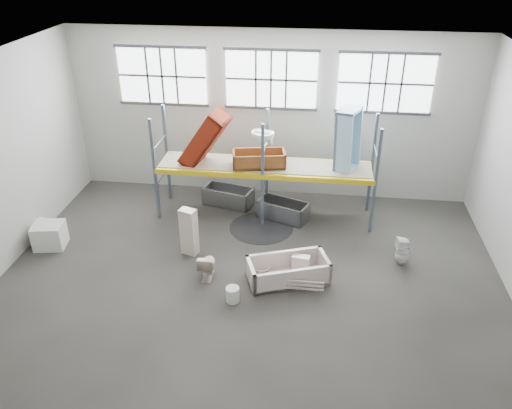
% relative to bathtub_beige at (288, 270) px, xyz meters
% --- Properties ---
extents(floor, '(12.00, 10.00, 0.10)m').
position_rel_bathtub_beige_xyz_m(floor, '(-0.90, -0.41, -0.33)').
color(floor, '#4A4540').
rests_on(floor, ground).
extents(ceiling, '(12.00, 10.00, 0.10)m').
position_rel_bathtub_beige_xyz_m(ceiling, '(-0.90, -0.41, 4.77)').
color(ceiling, silver).
rests_on(ceiling, ground).
extents(wall_back, '(12.00, 0.10, 5.00)m').
position_rel_bathtub_beige_xyz_m(wall_back, '(-0.90, 4.64, 2.22)').
color(wall_back, '#B0AEA4').
rests_on(wall_back, ground).
extents(wall_front, '(12.00, 0.10, 5.00)m').
position_rel_bathtub_beige_xyz_m(wall_front, '(-0.90, -5.46, 2.22)').
color(wall_front, '#A19F95').
rests_on(wall_front, ground).
extents(window_left, '(2.60, 0.04, 1.60)m').
position_rel_bathtub_beige_xyz_m(window_left, '(-4.10, 4.53, 3.32)').
color(window_left, white).
rests_on(window_left, wall_back).
extents(window_mid, '(2.60, 0.04, 1.60)m').
position_rel_bathtub_beige_xyz_m(window_mid, '(-0.90, 4.53, 3.32)').
color(window_mid, white).
rests_on(window_mid, wall_back).
extents(window_right, '(2.60, 0.04, 1.60)m').
position_rel_bathtub_beige_xyz_m(window_right, '(2.30, 4.53, 3.32)').
color(window_right, white).
rests_on(window_right, wall_back).
extents(rack_upright_la, '(0.08, 0.08, 3.00)m').
position_rel_bathtub_beige_xyz_m(rack_upright_la, '(-3.90, 2.49, 1.22)').
color(rack_upright_la, slate).
rests_on(rack_upright_la, floor).
extents(rack_upright_lb, '(0.08, 0.08, 3.00)m').
position_rel_bathtub_beige_xyz_m(rack_upright_lb, '(-3.90, 3.69, 1.22)').
color(rack_upright_lb, slate).
rests_on(rack_upright_lb, floor).
extents(rack_upright_ma, '(0.08, 0.08, 3.00)m').
position_rel_bathtub_beige_xyz_m(rack_upright_ma, '(-0.90, 2.49, 1.22)').
color(rack_upright_ma, slate).
rests_on(rack_upright_ma, floor).
extents(rack_upright_mb, '(0.08, 0.08, 3.00)m').
position_rel_bathtub_beige_xyz_m(rack_upright_mb, '(-0.90, 3.69, 1.22)').
color(rack_upright_mb, slate).
rests_on(rack_upright_mb, floor).
extents(rack_upright_ra, '(0.08, 0.08, 3.00)m').
position_rel_bathtub_beige_xyz_m(rack_upright_ra, '(2.10, 2.49, 1.22)').
color(rack_upright_ra, slate).
rests_on(rack_upright_ra, floor).
extents(rack_upright_rb, '(0.08, 0.08, 3.00)m').
position_rel_bathtub_beige_xyz_m(rack_upright_rb, '(2.10, 3.69, 1.22)').
color(rack_upright_rb, slate).
rests_on(rack_upright_rb, floor).
extents(rack_beam_front, '(6.00, 0.10, 0.14)m').
position_rel_bathtub_beige_xyz_m(rack_beam_front, '(-0.90, 2.49, 1.22)').
color(rack_beam_front, yellow).
rests_on(rack_beam_front, floor).
extents(rack_beam_back, '(6.00, 0.10, 0.14)m').
position_rel_bathtub_beige_xyz_m(rack_beam_back, '(-0.90, 3.69, 1.22)').
color(rack_beam_back, yellow).
rests_on(rack_beam_back, floor).
extents(shelf_deck, '(5.90, 1.10, 0.03)m').
position_rel_bathtub_beige_xyz_m(shelf_deck, '(-0.90, 3.09, 1.30)').
color(shelf_deck, gray).
rests_on(shelf_deck, floor).
extents(wet_patch, '(1.80, 1.80, 0.00)m').
position_rel_bathtub_beige_xyz_m(wet_patch, '(-0.90, 2.29, -0.28)').
color(wet_patch, black).
rests_on(wet_patch, floor).
extents(bathtub_beige, '(2.08, 1.48, 0.56)m').
position_rel_bathtub_beige_xyz_m(bathtub_beige, '(0.00, 0.00, 0.00)').
color(bathtub_beige, beige).
rests_on(bathtub_beige, floor).
extents(cistern_spare, '(0.45, 0.25, 0.40)m').
position_rel_bathtub_beige_xyz_m(cistern_spare, '(0.28, 0.33, 0.00)').
color(cistern_spare, beige).
rests_on(cistern_spare, bathtub_beige).
extents(sink_in_tub, '(0.57, 0.57, 0.16)m').
position_rel_bathtub_beige_xyz_m(sink_in_tub, '(-0.66, 0.13, -0.12)').
color(sink_in_tub, beige).
rests_on(sink_in_tub, bathtub_beige).
extents(toilet_beige, '(0.38, 0.66, 0.67)m').
position_rel_bathtub_beige_xyz_m(toilet_beige, '(-1.93, -0.12, 0.06)').
color(toilet_beige, beige).
rests_on(toilet_beige, floor).
extents(cistern_tall, '(0.47, 0.38, 1.27)m').
position_rel_bathtub_beige_xyz_m(cistern_tall, '(-2.59, 0.83, 0.36)').
color(cistern_tall, beige).
rests_on(cistern_tall, floor).
extents(toilet_white, '(0.40, 0.39, 0.75)m').
position_rel_bathtub_beige_xyz_m(toilet_white, '(2.77, 1.02, 0.10)').
color(toilet_white, white).
rests_on(toilet_white, floor).
extents(steel_tub_left, '(1.58, 1.03, 0.54)m').
position_rel_bathtub_beige_xyz_m(steel_tub_left, '(-2.06, 3.56, -0.01)').
color(steel_tub_left, '#9DA0A4').
rests_on(steel_tub_left, floor).
extents(steel_tub_right, '(1.57, 1.13, 0.52)m').
position_rel_bathtub_beige_xyz_m(steel_tub_right, '(-0.35, 2.92, -0.02)').
color(steel_tub_right, '#98989E').
rests_on(steel_tub_right, floor).
extents(rust_tub_flat, '(1.55, 0.93, 0.41)m').
position_rel_bathtub_beige_xyz_m(rust_tub_flat, '(-1.06, 2.95, 1.54)').
color(rust_tub_flat, '#97521E').
rests_on(rust_tub_flat, shelf_deck).
extents(rust_tub_tilted, '(1.52, 1.05, 1.71)m').
position_rel_bathtub_beige_xyz_m(rust_tub_tilted, '(-2.56, 2.97, 2.02)').
color(rust_tub_tilted, maroon).
rests_on(rust_tub_tilted, shelf_deck).
extents(sink_on_shelf, '(0.76, 0.68, 0.55)m').
position_rel_bathtub_beige_xyz_m(sink_on_shelf, '(-0.95, 2.94, 1.82)').
color(sink_on_shelf, silver).
rests_on(sink_on_shelf, rust_tub_flat).
extents(blue_tub_upright, '(0.81, 0.95, 1.74)m').
position_rel_bathtub_beige_xyz_m(blue_tub_upright, '(1.32, 3.17, 2.12)').
color(blue_tub_upright, '#8DB6D0').
rests_on(blue_tub_upright, shelf_deck).
extents(bucket, '(0.40, 0.40, 0.36)m').
position_rel_bathtub_beige_xyz_m(bucket, '(-1.18, -0.94, -0.10)').
color(bucket, silver).
rests_on(bucket, floor).
extents(carton_near, '(0.86, 0.76, 0.65)m').
position_rel_bathtub_beige_xyz_m(carton_near, '(-6.31, 0.68, 0.05)').
color(carton_near, silver).
rests_on(carton_near, floor).
extents(carton_far, '(0.67, 0.67, 0.46)m').
position_rel_bathtub_beige_xyz_m(carton_far, '(-6.95, 1.09, -0.05)').
color(carton_far, white).
rests_on(carton_far, floor).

